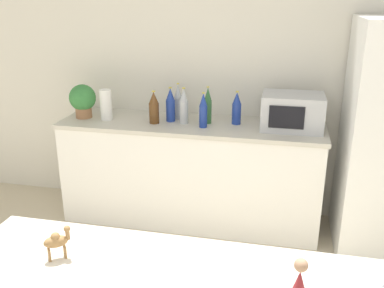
# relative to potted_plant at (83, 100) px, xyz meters

# --- Properties ---
(wall_back) EXTENTS (8.00, 0.06, 2.55)m
(wall_back) POSITION_rel_potted_plant_xyz_m (1.34, 0.37, 0.22)
(wall_back) COLOR silver
(wall_back) RESTS_ON ground_plane
(back_counter) EXTENTS (2.21, 0.63, 0.90)m
(back_counter) POSITION_rel_potted_plant_xyz_m (0.95, 0.04, -0.61)
(back_counter) COLOR white
(back_counter) RESTS_ON ground_plane
(potted_plant) EXTENTS (0.23, 0.23, 0.29)m
(potted_plant) POSITION_rel_potted_plant_xyz_m (0.00, 0.00, 0.00)
(potted_plant) COLOR #9E6B47
(potted_plant) RESTS_ON back_counter
(paper_towel_roll) EXTENTS (0.10, 0.10, 0.26)m
(paper_towel_roll) POSITION_rel_potted_plant_xyz_m (0.22, -0.02, -0.03)
(paper_towel_roll) COLOR white
(paper_towel_roll) RESTS_ON back_counter
(microwave) EXTENTS (0.48, 0.37, 0.28)m
(microwave) POSITION_rel_potted_plant_xyz_m (1.77, 0.06, -0.02)
(microwave) COLOR #B2B5BA
(microwave) RESTS_ON back_counter
(back_bottle_0) EXTENTS (0.07, 0.07, 0.30)m
(back_bottle_0) POSITION_rel_potted_plant_xyz_m (0.89, 0.02, -0.02)
(back_bottle_0) COLOR #B2B7BC
(back_bottle_0) RESTS_ON back_counter
(back_bottle_1) EXTENTS (0.08, 0.08, 0.29)m
(back_bottle_1) POSITION_rel_potted_plant_xyz_m (0.77, 0.05, -0.02)
(back_bottle_1) COLOR navy
(back_bottle_1) RESTS_ON back_counter
(back_bottle_2) EXTENTS (0.08, 0.08, 0.28)m
(back_bottle_2) POSITION_rel_potted_plant_xyz_m (1.32, 0.09, -0.03)
(back_bottle_2) COLOR navy
(back_bottle_2) RESTS_ON back_counter
(back_bottle_3) EXTENTS (0.08, 0.08, 0.27)m
(back_bottle_3) POSITION_rel_potted_plant_xyz_m (0.65, -0.03, -0.03)
(back_bottle_3) COLOR brown
(back_bottle_3) RESTS_ON back_counter
(back_bottle_4) EXTENTS (0.06, 0.06, 0.31)m
(back_bottle_4) POSITION_rel_potted_plant_xyz_m (1.08, 0.06, -0.01)
(back_bottle_4) COLOR #2D6033
(back_bottle_4) RESTS_ON back_counter
(back_bottle_5) EXTENTS (0.06, 0.06, 0.31)m
(back_bottle_5) POSITION_rel_potted_plant_xyz_m (0.81, 0.14, -0.01)
(back_bottle_5) COLOR #B2B7BC
(back_bottle_5) RESTS_ON back_counter
(back_bottle_6) EXTENTS (0.06, 0.06, 0.29)m
(back_bottle_6) POSITION_rel_potted_plant_xyz_m (1.07, -0.06, -0.02)
(back_bottle_6) COLOR navy
(back_bottle_6) RESTS_ON back_counter
(camel_figurine) EXTENTS (0.10, 0.09, 0.13)m
(camel_figurine) POSITION_rel_potted_plant_xyz_m (0.89, -2.05, -0.01)
(camel_figurine) COLOR olive
(camel_figurine) RESTS_ON bar_counter
(wise_man_figurine_blue) EXTENTS (0.07, 0.07, 0.17)m
(wise_man_figurine_blue) POSITION_rel_potted_plant_xyz_m (1.78, -2.11, -0.02)
(wise_man_figurine_blue) COLOR maroon
(wise_man_figurine_blue) RESTS_ON bar_counter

